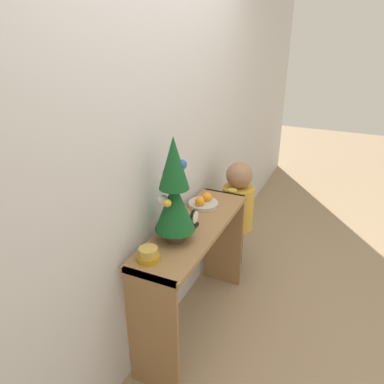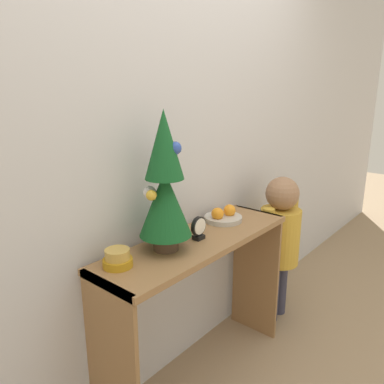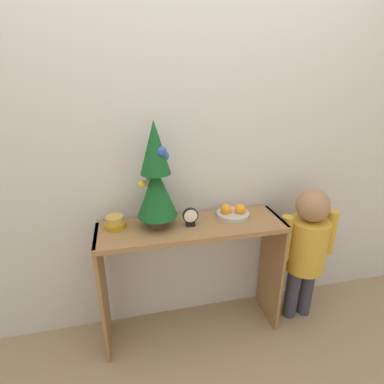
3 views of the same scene
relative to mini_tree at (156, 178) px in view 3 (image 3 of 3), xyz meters
name	(u,v)px [view 3 (image 3 of 3)]	position (x,y,z in m)	size (l,w,h in m)	color
ground_plane	(198,347)	(0.20, -0.20, -1.10)	(12.00, 12.00, 0.00)	#997F60
back_wall	(184,142)	(0.20, 0.18, 0.15)	(7.00, 0.05, 2.50)	silver
console_table	(192,253)	(0.20, -0.03, -0.49)	(1.13, 0.34, 0.80)	olive
mini_tree	(156,178)	(0.00, 0.00, 0.00)	(0.23, 0.23, 0.62)	#4C3828
fruit_bowl	(233,212)	(0.47, 0.02, -0.27)	(0.21, 0.21, 0.08)	#B7B2A8
singing_bowl	(115,223)	(-0.25, 0.03, -0.27)	(0.12, 0.12, 0.07)	#B78419
desk_clock	(190,217)	(0.19, -0.04, -0.24)	(0.09, 0.04, 0.11)	black
child_figure	(307,244)	(0.97, -0.07, -0.51)	(0.40, 0.26, 0.97)	#38384C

